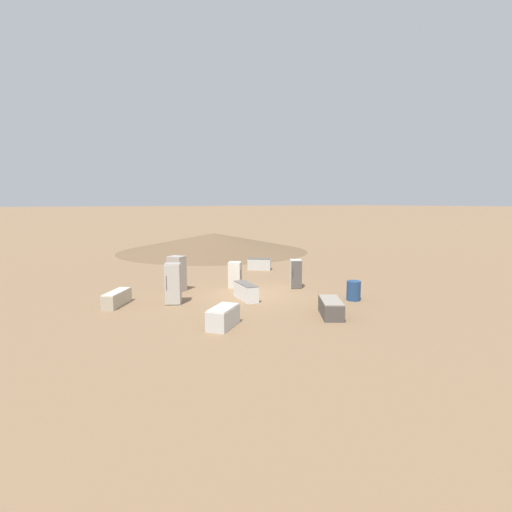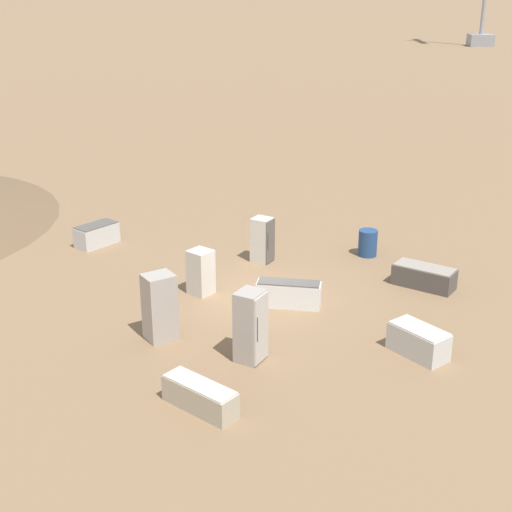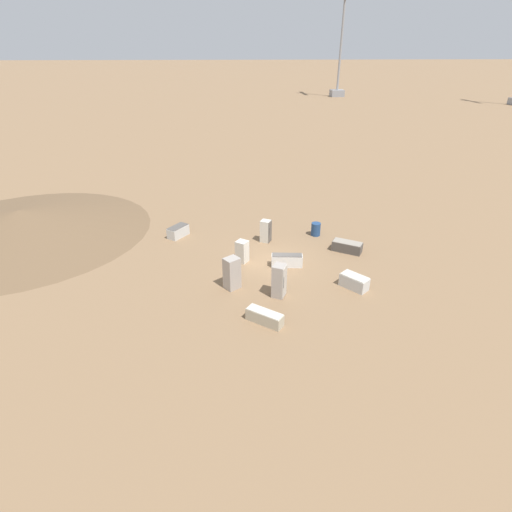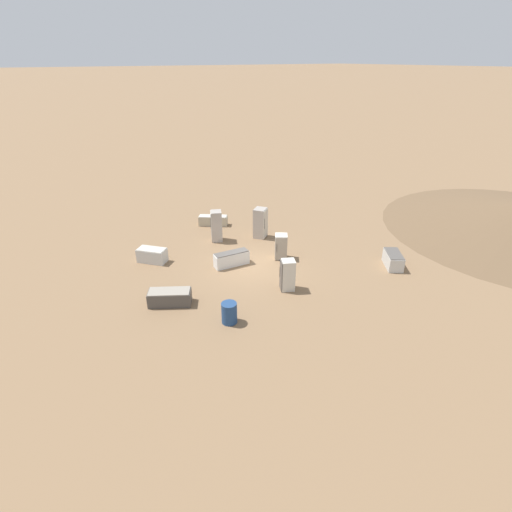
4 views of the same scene
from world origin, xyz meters
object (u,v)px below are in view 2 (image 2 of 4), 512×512
Objects in this scene: discarded_fridge_7 at (201,272)px; discarded_fridge_2 at (289,294)px; discarded_fridge_8 at (262,240)px; rusty_barrel at (368,243)px; discarded_fridge_0 at (424,277)px; discarded_fridge_3 at (97,235)px; discarded_fridge_1 at (200,396)px; discarded_fridge_5 at (418,341)px; discarded_fridge_4 at (251,326)px; discarded_fridge_6 at (160,307)px.

discarded_fridge_2 is at bearing 19.73° from discarded_fridge_7.
discarded_fridge_8 reaches higher than rusty_barrel.
discarded_fridge_3 reaches higher than discarded_fridge_0.
discarded_fridge_1 is 1.09× the size of discarded_fridge_3.
discarded_fridge_5 is at bearing 61.22° from discarded_fridge_8.
discarded_fridge_7 is (-4.09, -1.78, -0.24)m from discarded_fridge_4.
rusty_barrel reaches higher than discarded_fridge_2.
discarded_fridge_0 is 11.77m from discarded_fridge_3.
discarded_fridge_4 reaches higher than discarded_fridge_8.
discarded_fridge_7 is at bearing -100.08° from discarded_fridge_2.
discarded_fridge_7 is at bearing -4.59° from discarded_fridge_8.
discarded_fridge_0 is at bearing 159.65° from discarded_fridge_4.
rusty_barrel is at bearing -168.08° from discarded_fridge_1.
discarded_fridge_4 is (4.97, -5.16, 0.60)m from discarded_fridge_0.
discarded_fridge_5 is at bearing -179.95° from discarded_fridge_3.
discarded_fridge_4 is (8.20, 6.16, 0.55)m from discarded_fridge_3.
discarded_fridge_6 is at bearing 4.42° from discarded_fridge_8.
discarded_fridge_2 is 1.14× the size of discarded_fridge_3.
discarded_fridge_1 is at bearing -12.49° from discarded_fridge_2.
discarded_fridge_5 reaches higher than discarded_fridge_1.
discarded_fridge_4 reaches higher than rusty_barrel.
discarded_fridge_1 is 2.00× the size of rusty_barrel.
discarded_fridge_4 is (-2.32, 0.99, 0.61)m from discarded_fridge_1.
discarded_fridge_1 is 1.20× the size of discarded_fridge_8.
discarded_fridge_8 is at bearing 94.40° from discarded_fridge_7.
discarded_fridge_3 is 1.03× the size of discarded_fridge_5.
discarded_fridge_2 is at bearing -31.83° from rusty_barrel.
discarded_fridge_0 is at bearing 96.72° from discarded_fridge_8.
discarded_fridge_4 is (3.29, -0.92, 0.55)m from discarded_fridge_2.
discarded_fridge_1 is 5.93m from discarded_fridge_2.
discarded_fridge_4 is 4.46m from discarded_fridge_7.
discarded_fridge_1 is at bearing 2.54° from discarded_fridge_4.
discarded_fridge_2 is 2.83m from discarded_fridge_7.
discarded_fridge_2 is 1.05× the size of discarded_fridge_6.
discarded_fridge_4 is 1.34× the size of discarded_fridge_7.
discarded_fridge_3 is at bearing -117.35° from discarded_fridge_4.
discarded_fridge_7 reaches higher than discarded_fridge_3.
discarded_fridge_1 is 11.00m from rusty_barrel.
discarded_fridge_4 is 1.21× the size of discarded_fridge_8.
discarded_fridge_8 reaches higher than discarded_fridge_5.
discarded_fridge_0 is 2.19× the size of rusty_barrel.
discarded_fridge_2 is (-5.61, 1.91, 0.06)m from discarded_fridge_1.
discarded_fridge_6 reaches higher than discarded_fridge_7.
discarded_fridge_5 is at bearing 56.77° from discarded_fridge_2.
discarded_fridge_1 is at bearing -46.82° from discarded_fridge_7.
discarded_fridge_6 is 3.14m from discarded_fridge_7.
discarded_fridge_7 is 6.50m from rusty_barrel.
discarded_fridge_2 reaches higher than discarded_fridge_5.
discarded_fridge_1 is 1.32× the size of discarded_fridge_7.
discarded_fridge_0 is at bearing 38.03° from discarded_fridge_5.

